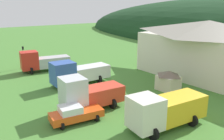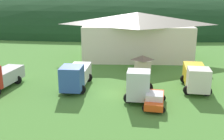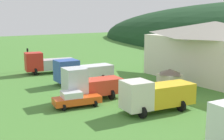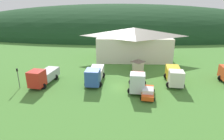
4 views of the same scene
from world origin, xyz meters
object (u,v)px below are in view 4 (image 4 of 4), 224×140
object	(u,v)px
heavy_rig_striped	(174,75)
crane_truck_red	(43,76)
play_shed_cream	(138,64)
service_pickup_orange	(148,92)
box_truck_blue	(95,75)
depot_building	(134,43)
tow_truck_silver	(137,81)
traffic_cone_near_pickup	(86,78)
traffic_light_west	(18,76)

from	to	relation	value
heavy_rig_striped	crane_truck_red	bearing A→B (deg)	-79.94
heavy_rig_striped	play_shed_cream	bearing A→B (deg)	-135.37
play_shed_cream	service_pickup_orange	size ratio (longest dim) A/B	0.53
box_truck_blue	heavy_rig_striped	xyz separation A→B (m)	(14.96, 0.26, 0.01)
depot_building	heavy_rig_striped	size ratio (longest dim) A/B	2.66
depot_building	crane_truck_red	bearing A→B (deg)	-134.51
tow_truck_silver	traffic_cone_near_pickup	xyz separation A→B (m)	(-9.94, 5.70, -1.77)
play_shed_cream	heavy_rig_striped	distance (m)	9.94
traffic_light_west	traffic_cone_near_pickup	distance (m)	12.55
crane_truck_red	heavy_rig_striped	world-z (taller)	crane_truck_red
service_pickup_orange	traffic_cone_near_pickup	world-z (taller)	service_pickup_orange
play_shed_cream	depot_building	bearing A→B (deg)	93.25
traffic_light_west	depot_building	bearing A→B (deg)	42.60
service_pickup_orange	traffic_light_west	distance (m)	22.76
depot_building	box_truck_blue	world-z (taller)	depot_building
service_pickup_orange	box_truck_blue	bearing A→B (deg)	-111.60
depot_building	service_pickup_orange	xyz separation A→B (m)	(0.96, -22.46, -3.48)
traffic_cone_near_pickup	heavy_rig_striped	bearing A→B (deg)	-7.67
tow_truck_silver	traffic_light_west	size ratio (longest dim) A/B	1.81
depot_building	tow_truck_silver	world-z (taller)	depot_building
service_pickup_orange	traffic_light_west	size ratio (longest dim) A/B	1.36
heavy_rig_striped	traffic_light_west	distance (m)	28.40
crane_truck_red	traffic_light_west	distance (m)	4.15
traffic_light_west	tow_truck_silver	bearing A→B (deg)	-0.75
depot_building	box_truck_blue	size ratio (longest dim) A/B	2.49
depot_building	box_truck_blue	bearing A→B (deg)	-116.15
crane_truck_red	tow_truck_silver	xyz separation A→B (m)	(17.29, -1.96, 0.11)
depot_building	heavy_rig_striped	bearing A→B (deg)	-68.47
depot_building	play_shed_cream	world-z (taller)	depot_building
depot_building	tow_truck_silver	size ratio (longest dim) A/B	3.02
tow_truck_silver	box_truck_blue	bearing A→B (deg)	-106.30
depot_building	service_pickup_orange	distance (m)	22.75
service_pickup_orange	tow_truck_silver	bearing A→B (deg)	-137.58
box_truck_blue	traffic_light_west	size ratio (longest dim) A/B	2.19
depot_building	crane_truck_red	xyz separation A→B (m)	(-17.87, -18.18, -2.64)
traffic_light_west	traffic_cone_near_pickup	bearing A→B (deg)	26.10
box_truck_blue	traffic_cone_near_pickup	bearing A→B (deg)	-136.98
traffic_cone_near_pickup	depot_building	bearing A→B (deg)	53.90
crane_truck_red	depot_building	bearing A→B (deg)	145.40
box_truck_blue	service_pickup_orange	size ratio (longest dim) A/B	1.61
heavy_rig_striped	traffic_cone_near_pickup	size ratio (longest dim) A/B	13.36
play_shed_cream	heavy_rig_striped	size ratio (longest dim) A/B	0.35
tow_truck_silver	heavy_rig_striped	size ratio (longest dim) A/B	0.88
box_truck_blue	crane_truck_red	bearing A→B (deg)	-80.23
tow_truck_silver	traffic_light_west	world-z (taller)	traffic_light_west
tow_truck_silver	heavy_rig_striped	world-z (taller)	tow_truck_silver
box_truck_blue	service_pickup_orange	distance (m)	10.82
play_shed_cream	service_pickup_orange	world-z (taller)	play_shed_cream
play_shed_cream	tow_truck_silver	world-z (taller)	tow_truck_silver
depot_building	tow_truck_silver	xyz separation A→B (m)	(-0.59, -20.15, -2.53)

